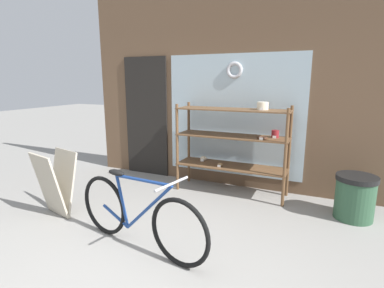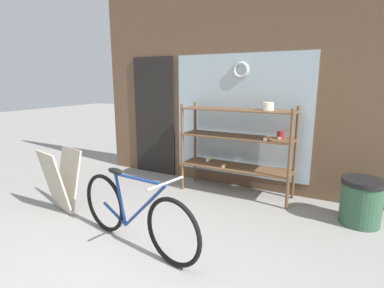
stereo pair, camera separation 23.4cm
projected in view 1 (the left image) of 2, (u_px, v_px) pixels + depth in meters
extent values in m
cube|color=brown|center=(223.00, 74.00, 4.71)|extent=(4.74, 0.08, 3.60)
cube|color=#A3B7C1|center=(233.00, 116.00, 4.72)|extent=(2.19, 0.02, 1.90)
cube|color=black|center=(146.00, 117.00, 5.38)|extent=(0.84, 0.03, 2.10)
torus|color=#B7B7BC|center=(234.00, 70.00, 4.56)|extent=(0.26, 0.06, 0.26)
cylinder|color=brown|center=(177.00, 148.00, 4.63)|extent=(0.04, 0.04, 1.35)
cylinder|color=brown|center=(285.00, 159.00, 3.98)|extent=(0.04, 0.04, 1.35)
cylinder|color=brown|center=(189.00, 143.00, 5.01)|extent=(0.04, 0.04, 1.35)
cylinder|color=brown|center=(289.00, 152.00, 4.36)|extent=(0.04, 0.04, 1.35)
cube|color=brown|center=(231.00, 166.00, 4.55)|extent=(1.66, 0.47, 0.02)
cube|color=brown|center=(232.00, 136.00, 4.45)|extent=(1.66, 0.47, 0.02)
cube|color=brown|center=(233.00, 109.00, 4.37)|extent=(1.66, 0.47, 0.02)
cylinder|color=maroon|center=(275.00, 134.00, 4.28)|extent=(0.10, 0.10, 0.11)
cube|color=white|center=(274.00, 137.00, 4.23)|extent=(0.05, 0.00, 0.04)
cylinder|color=beige|center=(263.00, 106.00, 4.22)|extent=(0.16, 0.16, 0.11)
cube|color=white|center=(261.00, 109.00, 4.15)|extent=(0.05, 0.00, 0.04)
ellipsoid|color=brown|center=(220.00, 165.00, 4.50)|extent=(0.08, 0.07, 0.06)
cube|color=white|center=(219.00, 166.00, 4.46)|extent=(0.05, 0.00, 0.04)
torus|color=#4C2D1E|center=(262.00, 138.00, 4.18)|extent=(0.14, 0.14, 0.03)
cube|color=white|center=(261.00, 139.00, 4.11)|extent=(0.05, 0.00, 0.04)
ellipsoid|color=beige|center=(203.00, 158.00, 4.83)|extent=(0.10, 0.09, 0.07)
cube|color=white|center=(202.00, 160.00, 4.78)|extent=(0.05, 0.00, 0.04)
torus|color=black|center=(104.00, 205.00, 3.33)|extent=(0.67, 0.17, 0.67)
torus|color=black|center=(179.00, 233.00, 2.73)|extent=(0.67, 0.17, 0.67)
cylinder|color=navy|center=(148.00, 208.00, 2.92)|extent=(0.63, 0.15, 0.61)
cylinder|color=navy|center=(142.00, 180.00, 2.90)|extent=(0.74, 0.18, 0.07)
cylinder|color=navy|center=(122.00, 201.00, 3.14)|extent=(0.17, 0.06, 0.55)
cylinder|color=navy|center=(116.00, 216.00, 3.24)|extent=(0.38, 0.11, 0.18)
ellipsoid|color=black|center=(116.00, 173.00, 3.11)|extent=(0.23, 0.13, 0.06)
cylinder|color=#B2B2B7|center=(172.00, 184.00, 2.68)|extent=(0.11, 0.46, 0.02)
cube|color=#B2A893|center=(49.00, 186.00, 3.72)|extent=(0.52, 0.31, 0.82)
cube|color=#B2A893|center=(63.00, 182.00, 3.86)|extent=(0.52, 0.31, 0.82)
cylinder|color=#2D5138|center=(355.00, 197.00, 3.71)|extent=(0.46, 0.46, 0.56)
cylinder|color=black|center=(357.00, 178.00, 3.65)|extent=(0.48, 0.48, 0.06)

